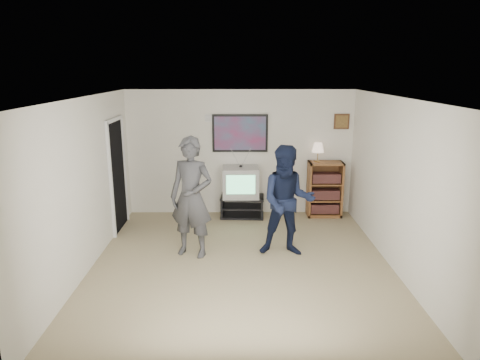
{
  "coord_description": "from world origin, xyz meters",
  "views": [
    {
      "loc": [
        -0.07,
        -5.92,
        2.88
      ],
      "look_at": [
        -0.01,
        0.73,
        1.15
      ],
      "focal_mm": 32.0,
      "sensor_mm": 36.0,
      "label": 1
    }
  ],
  "objects_px": {
    "bookshelf": "(325,189)",
    "person_short": "(287,201)",
    "media_stand": "(242,206)",
    "crt_television": "(241,182)",
    "person_tall": "(191,197)"
  },
  "relations": [
    {
      "from": "media_stand",
      "to": "person_short",
      "type": "bearing_deg",
      "value": -65.7
    },
    {
      "from": "media_stand",
      "to": "person_short",
      "type": "xyz_separation_m",
      "value": [
        0.68,
        -1.8,
        0.67
      ]
    },
    {
      "from": "crt_television",
      "to": "person_tall",
      "type": "bearing_deg",
      "value": -114.16
    },
    {
      "from": "crt_television",
      "to": "person_tall",
      "type": "height_order",
      "value": "person_tall"
    },
    {
      "from": "person_tall",
      "to": "person_short",
      "type": "bearing_deg",
      "value": 18.15
    },
    {
      "from": "media_stand",
      "to": "person_tall",
      "type": "bearing_deg",
      "value": -110.61
    },
    {
      "from": "bookshelf",
      "to": "person_tall",
      "type": "distance_m",
      "value": 3.11
    },
    {
      "from": "media_stand",
      "to": "person_short",
      "type": "relative_size",
      "value": 0.5
    },
    {
      "from": "bookshelf",
      "to": "person_short",
      "type": "bearing_deg",
      "value": -117.61
    },
    {
      "from": "bookshelf",
      "to": "person_tall",
      "type": "xyz_separation_m",
      "value": [
        -2.46,
        -1.86,
        0.4
      ]
    },
    {
      "from": "media_stand",
      "to": "crt_television",
      "type": "xyz_separation_m",
      "value": [
        -0.03,
        0.0,
        0.51
      ]
    },
    {
      "from": "person_tall",
      "to": "media_stand",
      "type": "bearing_deg",
      "value": 83.84
    },
    {
      "from": "media_stand",
      "to": "person_tall",
      "type": "xyz_separation_m",
      "value": [
        -0.81,
        -1.81,
        0.74
      ]
    },
    {
      "from": "media_stand",
      "to": "person_short",
      "type": "height_order",
      "value": "person_short"
    },
    {
      "from": "bookshelf",
      "to": "person_short",
      "type": "xyz_separation_m",
      "value": [
        -0.97,
        -1.85,
        0.33
      ]
    }
  ]
}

